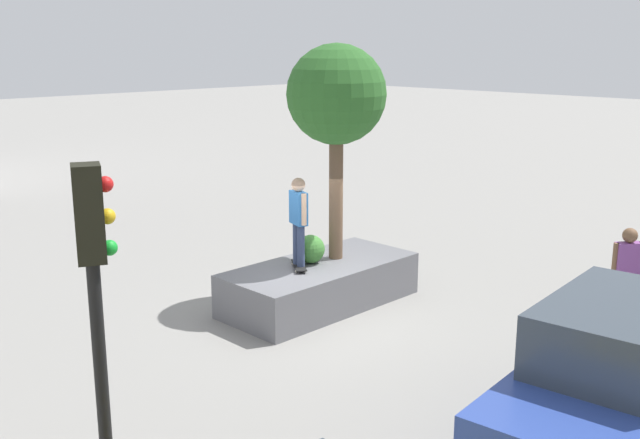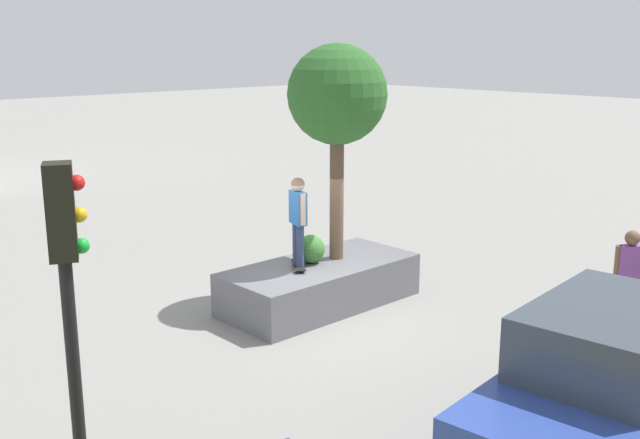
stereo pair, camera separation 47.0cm
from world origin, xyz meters
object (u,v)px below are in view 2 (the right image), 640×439
object	(u,v)px
planter_ledge	(320,284)
skateboard	(298,265)
plaza_tree	(337,97)
bystander_watching	(629,271)
traffic_light_corner	(70,307)
skateboarder	(298,215)
sedan_parked	(601,389)

from	to	relation	value
planter_ledge	skateboard	world-z (taller)	skateboard
plaza_tree	bystander_watching	xyz separation A→B (m)	(-2.95, 4.70, -3.05)
traffic_light_corner	skateboard	bearing A→B (deg)	-146.38
skateboarder	sedan_parked	xyz separation A→B (m)	(0.96, 6.64, -0.87)
skateboard	bystander_watching	bearing A→B (deg)	130.29
skateboarder	bystander_watching	size ratio (longest dim) A/B	0.95
plaza_tree	sedan_parked	size ratio (longest dim) A/B	0.92
plaza_tree	sedan_parked	bearing A→B (deg)	73.35
skateboard	traffic_light_corner	bearing A→B (deg)	33.62
bystander_watching	sedan_parked	bearing A→B (deg)	21.49
planter_ledge	plaza_tree	distance (m)	3.70
sedan_parked	traffic_light_corner	xyz separation A→B (m)	(5.48, -2.35, 1.79)
planter_ledge	skateboard	xyz separation A→B (m)	(0.51, -0.07, 0.48)
plaza_tree	bystander_watching	world-z (taller)	plaza_tree
planter_ledge	sedan_parked	bearing A→B (deg)	77.43
plaza_tree	skateboard	world-z (taller)	plaza_tree
skateboard	traffic_light_corner	world-z (taller)	traffic_light_corner
sedan_parked	traffic_light_corner	distance (m)	6.23
sedan_parked	bystander_watching	bearing A→B (deg)	-158.51
planter_ledge	skateboarder	size ratio (longest dim) A/B	2.33
skateboard	bystander_watching	size ratio (longest dim) A/B	0.43
plaza_tree	skateboard	size ratio (longest dim) A/B	5.50
planter_ledge	traffic_light_corner	xyz separation A→B (m)	(6.95, 4.21, 2.41)
traffic_light_corner	planter_ledge	bearing A→B (deg)	-148.77
skateboard	skateboarder	world-z (taller)	skateboarder
traffic_light_corner	bystander_watching	distance (m)	10.58
planter_ledge	plaza_tree	size ratio (longest dim) A/B	0.94
plaza_tree	skateboarder	bearing A→B (deg)	0.14
skateboarder	sedan_parked	size ratio (longest dim) A/B	0.37
planter_ledge	bystander_watching	bearing A→B (deg)	126.90
bystander_watching	skateboard	bearing A→B (deg)	-49.71
skateboarder	bystander_watching	world-z (taller)	skateboarder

